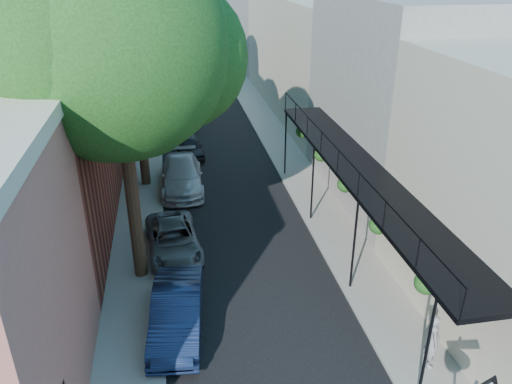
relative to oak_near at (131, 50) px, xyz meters
name	(u,v)px	position (x,y,z in m)	size (l,w,h in m)	color
road_surface	(203,114)	(3.37, 19.74, -7.87)	(6.00, 64.00, 0.01)	black
sidewalk_left	(147,116)	(-0.63, 19.74, -7.82)	(2.00, 64.00, 0.12)	gray
sidewalk_right	(257,110)	(7.37, 19.74, -7.82)	(2.00, 64.00, 0.12)	gray
buildings_left	(55,51)	(-5.93, 18.50, -2.94)	(10.10, 59.10, 12.00)	#C67065
buildings_right	(328,49)	(12.36, 19.23, -3.45)	(9.80, 55.00, 10.00)	#B9B398
oak_near	(131,50)	(0.00, 0.00, 0.00)	(7.48, 6.80, 11.42)	#342114
oak_mid	(141,39)	(-0.05, 7.97, -0.82)	(6.60, 6.00, 10.20)	#342114
parked_car_b	(177,312)	(0.77, -3.33, -7.19)	(1.45, 4.17, 1.37)	#152143
parked_car_c	(173,240)	(0.77, 1.14, -7.30)	(1.92, 4.17, 1.16)	slate
parked_car_d	(182,175)	(1.33, 7.04, -7.18)	(1.96, 4.83, 1.40)	#B9B8BD
parked_car_e	(190,147)	(1.97, 11.41, -7.31)	(1.34, 3.32, 1.13)	black
parked_car_f	(185,113)	(1.97, 17.72, -7.19)	(1.45, 4.16, 1.37)	#676057
parked_car_g	(181,95)	(1.96, 23.20, -7.31)	(1.90, 4.12, 1.15)	#959DA8
pedestrian	(433,340)	(7.59, -6.08, -6.94)	(0.60, 0.39, 1.64)	gray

